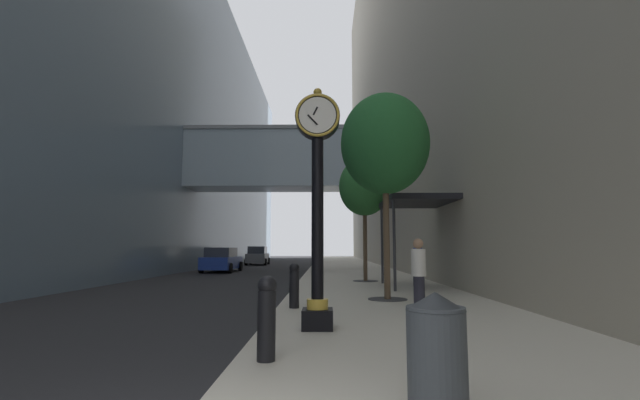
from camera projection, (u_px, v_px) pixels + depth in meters
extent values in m
plane|color=#262628|center=(308.00, 271.00, 28.95)|extent=(110.00, 110.00, 0.00)
cube|color=beige|center=(349.00, 268.00, 31.89)|extent=(5.85, 80.00, 0.14)
cube|color=slate|center=(149.00, 108.00, 33.50)|extent=(9.00, 80.00, 25.00)
cube|color=#93A8B7|center=(292.00, 162.00, 29.37)|extent=(14.60, 3.20, 3.78)
cube|color=gray|center=(292.00, 133.00, 29.59)|extent=(14.60, 3.40, 0.24)
cube|color=#A89E89|center=(440.00, 17.00, 34.01)|extent=(9.00, 80.00, 39.79)
cube|color=black|center=(317.00, 319.00, 7.65)|extent=(0.55, 0.55, 0.35)
cylinder|color=gold|center=(317.00, 304.00, 7.68)|extent=(0.39, 0.38, 0.18)
cylinder|color=black|center=(318.00, 217.00, 7.85)|extent=(0.22, 0.22, 2.94)
cylinder|color=black|center=(318.00, 117.00, 8.06)|extent=(0.84, 0.28, 0.84)
torus|color=gold|center=(317.00, 115.00, 7.91)|extent=(0.82, 0.05, 0.82)
cylinder|color=white|center=(317.00, 115.00, 7.92)|extent=(0.69, 0.01, 0.69)
cylinder|color=white|center=(318.00, 120.00, 8.21)|extent=(0.69, 0.01, 0.69)
sphere|color=gold|center=(318.00, 92.00, 8.12)|extent=(0.16, 0.16, 0.16)
cube|color=black|center=(315.00, 111.00, 7.92)|extent=(0.10, 0.01, 0.16)
cube|color=black|center=(313.00, 120.00, 7.90)|extent=(0.20, 0.01, 0.21)
cylinder|color=black|center=(266.00, 325.00, 5.52)|extent=(0.24, 0.24, 0.89)
sphere|color=black|center=(267.00, 285.00, 5.58)|extent=(0.25, 0.25, 0.25)
cylinder|color=black|center=(294.00, 289.00, 10.35)|extent=(0.24, 0.24, 0.89)
sphere|color=black|center=(294.00, 268.00, 10.40)|extent=(0.25, 0.25, 0.25)
cylinder|color=#333335|center=(388.00, 299.00, 12.00)|extent=(1.10, 1.10, 0.02)
cylinder|color=brown|center=(386.00, 237.00, 12.19)|extent=(0.18, 0.18, 3.51)
ellipsoid|color=#23602D|center=(385.00, 144.00, 12.50)|extent=(2.58, 2.58, 2.97)
cylinder|color=#333335|center=(366.00, 281.00, 18.66)|extent=(1.10, 1.10, 0.02)
cylinder|color=brown|center=(365.00, 243.00, 18.84)|extent=(0.18, 0.18, 3.33)
ellipsoid|color=#2D7033|center=(364.00, 186.00, 19.12)|extent=(2.28, 2.28, 2.63)
cylinder|color=#383D42|center=(437.00, 360.00, 3.74)|extent=(0.52, 0.52, 0.92)
cone|color=#272A2E|center=(435.00, 301.00, 3.80)|extent=(0.53, 0.53, 0.16)
cylinder|color=#23232D|center=(418.00, 276.00, 15.94)|extent=(0.33, 0.33, 0.80)
cylinder|color=navy|center=(418.00, 256.00, 16.02)|extent=(0.44, 0.44, 0.65)
sphere|color=beige|center=(417.00, 244.00, 16.07)|extent=(0.25, 0.25, 0.25)
cylinder|color=#23232D|center=(419.00, 293.00, 9.93)|extent=(0.33, 0.33, 0.79)
cylinder|color=silver|center=(418.00, 262.00, 10.01)|extent=(0.43, 0.43, 0.64)
sphere|color=#9E7556|center=(418.00, 244.00, 10.06)|extent=(0.24, 0.24, 0.24)
cube|color=black|center=(416.00, 201.00, 16.24)|extent=(2.40, 3.60, 0.20)
cylinder|color=#333338|center=(394.00, 243.00, 14.49)|extent=(0.10, 0.10, 3.20)
cylinder|color=#333338|center=(382.00, 244.00, 17.67)|extent=(0.10, 0.10, 3.20)
cube|color=slate|center=(258.00, 258.00, 40.45)|extent=(1.87, 4.11, 0.84)
cube|color=#282D38|center=(258.00, 250.00, 40.33)|extent=(1.61, 2.32, 0.69)
cylinder|color=black|center=(251.00, 261.00, 41.77)|extent=(0.24, 0.65, 0.64)
cylinder|color=black|center=(269.00, 261.00, 41.80)|extent=(0.24, 0.65, 0.64)
cylinder|color=black|center=(246.00, 262.00, 39.02)|extent=(0.24, 0.65, 0.64)
cylinder|color=black|center=(265.00, 262.00, 39.05)|extent=(0.24, 0.65, 0.64)
cube|color=navy|center=(222.00, 263.00, 28.31)|extent=(1.91, 4.31, 0.78)
cube|color=#282D38|center=(221.00, 252.00, 28.18)|extent=(1.66, 2.43, 0.64)
cylinder|color=black|center=(214.00, 266.00, 29.75)|extent=(0.23, 0.64, 0.64)
cylinder|color=black|center=(240.00, 266.00, 29.69)|extent=(0.23, 0.64, 0.64)
cylinder|color=black|center=(201.00, 268.00, 26.87)|extent=(0.23, 0.64, 0.64)
cylinder|color=black|center=(230.00, 268.00, 26.81)|extent=(0.23, 0.64, 0.64)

